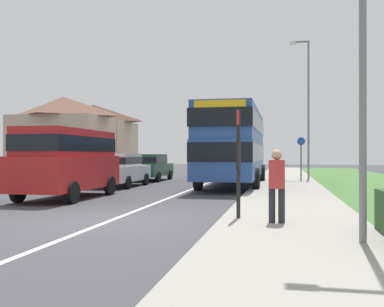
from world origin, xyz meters
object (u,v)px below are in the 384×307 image
pedestrian_at_stop (277,182)px  street_lamp_near (356,12)px  parked_car_white (120,169)px  parked_car_dark_green (150,166)px  parked_van_red (68,158)px  bus_stop_sign (238,156)px  street_lamp_mid (307,101)px  double_decker_bus (234,143)px  cycle_route_sign (301,157)px

pedestrian_at_stop → street_lamp_near: street_lamp_near is taller
parked_car_white → parked_car_dark_green: (-0.04, 5.05, -0.01)m
parked_van_red → parked_car_dark_green: parked_van_red is taller
pedestrian_at_stop → bus_stop_sign: bearing=146.3°
bus_stop_sign → street_lamp_mid: street_lamp_mid is taller
double_decker_bus → parked_van_red: bearing=-125.5°
street_lamp_mid → double_decker_bus: bearing=-123.9°
parked_van_red → street_lamp_mid: street_lamp_mid is taller
double_decker_bus → parked_car_white: (-5.32, -1.49, -1.26)m
parked_car_dark_green → parked_van_red: bearing=-88.7°
street_lamp_mid → bus_stop_sign: bearing=-98.1°
parked_van_red → cycle_route_sign: (8.50, 10.89, -0.01)m
bus_stop_sign → street_lamp_near: (2.17, -2.39, 2.39)m
bus_stop_sign → street_lamp_near: street_lamp_near is taller
bus_stop_sign → cycle_route_sign: bearing=82.5°
parked_car_white → street_lamp_near: size_ratio=0.64×
bus_stop_sign → street_lamp_mid: (2.44, 17.22, 3.21)m
parked_car_white → bus_stop_sign: (6.68, -10.08, 0.66)m
parked_car_white → pedestrian_at_stop: bearing=-54.7°
double_decker_bus → parked_van_red: double_decker_bus is taller
double_decker_bus → street_lamp_mid: 7.29m
pedestrian_at_stop → street_lamp_near: (1.30, -1.81, 2.95)m
double_decker_bus → parked_car_dark_green: 6.56m
parked_car_dark_green → bus_stop_sign: (6.71, -15.13, 0.67)m
parked_car_dark_green → cycle_route_sign: bearing=1.1°
parked_car_white → parked_car_dark_green: parked_car_white is taller
double_decker_bus → pedestrian_at_stop: 12.40m
parked_van_red → street_lamp_near: 11.27m
parked_car_dark_green → street_lamp_mid: (9.16, 2.09, 3.88)m
parked_van_red → cycle_route_sign: 13.82m
parked_van_red → pedestrian_at_stop: bearing=-34.1°
parked_van_red → parked_car_white: size_ratio=1.15×
street_lamp_near → street_lamp_mid: size_ratio=0.81×
parked_car_dark_green → parked_car_white: bearing=-89.6°
parked_car_dark_green → pedestrian_at_stop: bearing=-64.2°
parked_van_red → double_decker_bus: bearing=54.5°
pedestrian_at_stop → parked_van_red: bearing=145.9°
parked_van_red → pedestrian_at_stop: 8.88m
pedestrian_at_stop → cycle_route_sign: (1.16, 15.87, 0.45)m
parked_car_white → street_lamp_mid: 12.21m
street_lamp_mid → parked_car_dark_green: bearing=-167.1°
double_decker_bus → street_lamp_mid: size_ratio=1.20×
parked_van_red → pedestrian_at_stop: (7.34, -4.97, -0.46)m
parked_car_dark_green → bus_stop_sign: bearing=-66.1°
parked_car_dark_green → cycle_route_sign: size_ratio=1.73×
parked_car_white → bus_stop_sign: bus_stop_sign is taller
street_lamp_near → street_lamp_mid: (0.28, 19.61, 0.83)m
parked_van_red → street_lamp_mid: size_ratio=0.60×
parked_van_red → parked_car_white: parked_van_red is taller
parked_car_white → pedestrian_at_stop: pedestrian_at_stop is taller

